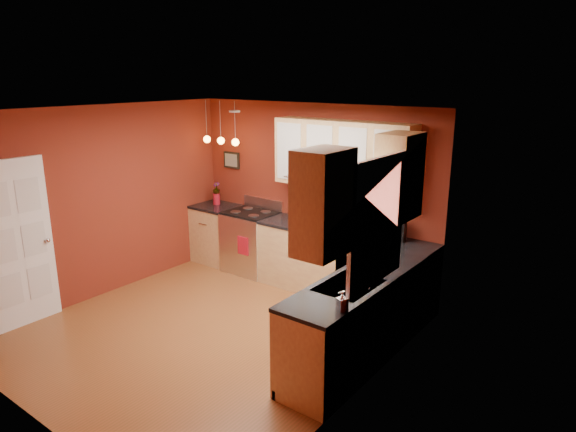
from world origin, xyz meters
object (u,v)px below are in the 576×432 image
Objects in this scene: gas_range at (251,241)px; sink at (349,287)px; red_canister at (305,216)px; soap_pump at (342,301)px; coffee_maker at (398,231)px.

sink is (2.62, -1.50, 0.43)m from gas_range.
soap_pump is at bearing -47.85° from red_canister.
gas_range is 3.05m from sink.
red_canister is 1.39m from coffee_maker.
red_canister is 2.79m from soap_pump.
gas_range is at bearing -178.83° from red_canister.
coffee_maker is (-0.24, 1.60, 0.15)m from sink.
soap_pump is (0.49, -2.15, -0.03)m from coffee_maker.
sink is at bearing -92.52° from coffee_maker.
red_canister reaches higher than gas_range.
coffee_maker is at bearing 98.57° from sink.
coffee_maker reaches higher than soap_pump.
sink reaches higher than red_canister.
soap_pump reaches higher than gas_range.
coffee_maker is (1.39, 0.08, 0.01)m from red_canister.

